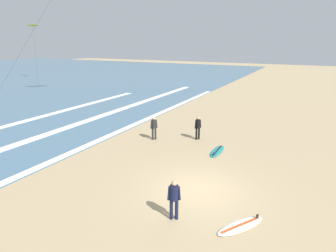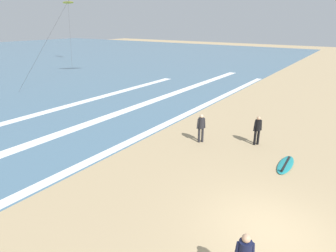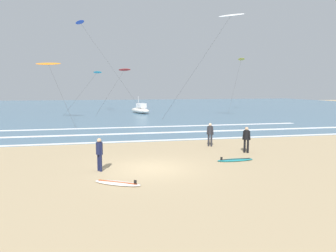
% 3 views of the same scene
% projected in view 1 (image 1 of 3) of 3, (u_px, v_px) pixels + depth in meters
% --- Properties ---
extents(ground_plane, '(160.00, 160.00, 0.00)m').
position_uv_depth(ground_plane, '(198.00, 190.00, 12.72)').
color(ground_plane, tan).
extents(wave_foam_shoreline, '(47.18, 0.57, 0.01)m').
position_uv_depth(wave_foam_shoreline, '(84.00, 147.00, 17.87)').
color(wave_foam_shoreline, white).
rests_on(wave_foam_shoreline, ocean_surface).
extents(wave_foam_mid_break, '(54.12, 0.84, 0.01)m').
position_uv_depth(wave_foam_mid_break, '(22.00, 143.00, 18.65)').
color(wave_foam_mid_break, white).
rests_on(wave_foam_mid_break, ocean_surface).
extents(surfer_foreground_main, '(0.45, 0.39, 1.60)m').
position_uv_depth(surfer_foreground_main, '(198.00, 126.00, 19.06)').
color(surfer_foreground_main, black).
rests_on(surfer_foreground_main, ground).
extents(surfer_mid_group, '(0.44, 0.40, 1.60)m').
position_uv_depth(surfer_mid_group, '(154.00, 126.00, 19.03)').
color(surfer_mid_group, '#232328').
rests_on(surfer_mid_group, ground).
extents(surfer_left_near, '(0.32, 0.49, 1.60)m').
position_uv_depth(surfer_left_near, '(174.00, 196.00, 10.38)').
color(surfer_left_near, '#141938').
rests_on(surfer_left_near, ground).
extents(surfboard_right_spare, '(2.12, 0.66, 0.25)m').
position_uv_depth(surfboard_right_spare, '(217.00, 151.00, 17.13)').
color(surfboard_right_spare, teal).
rests_on(surfboard_right_spare, ground).
extents(surfboard_near_water, '(2.09, 1.64, 0.25)m').
position_uv_depth(surfboard_near_water, '(241.00, 226.00, 10.17)').
color(surfboard_near_water, silver).
rests_on(surfboard_near_water, ground).
extents(kite_yellow_high_right, '(5.05, 6.75, 9.27)m').
position_uv_depth(kite_yellow_high_right, '(33.00, 26.00, 46.73)').
color(kite_yellow_high_right, yellow).
rests_on(kite_yellow_high_right, ground).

